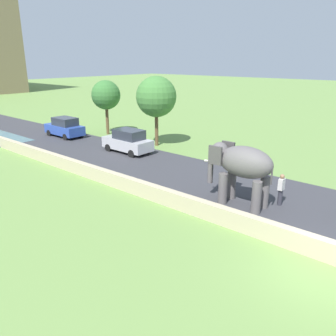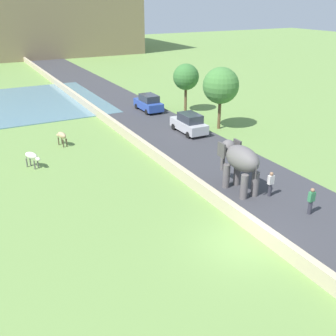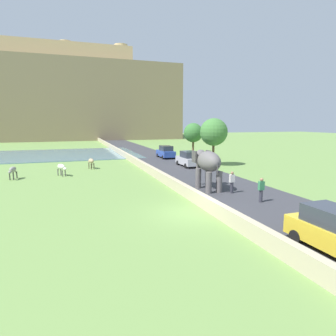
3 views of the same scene
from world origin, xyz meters
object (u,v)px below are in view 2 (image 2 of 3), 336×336
at_px(elephant, 240,160).
at_px(person_beside_elephant, 271,184).
at_px(person_trailing, 311,201).
at_px(car_blue, 149,103).
at_px(cow_white, 32,156).
at_px(car_silver, 189,123).
at_px(cow_tan, 62,136).

height_order(elephant, person_beside_elephant, elephant).
xyz_separation_m(elephant, person_trailing, (1.68, -4.29, -1.16)).
xyz_separation_m(elephant, car_blue, (3.15, 19.45, -1.14)).
bearing_deg(cow_white, car_silver, 5.94).
height_order(person_beside_elephant, car_silver, car_silver).
bearing_deg(person_beside_elephant, car_silver, 81.24).
xyz_separation_m(car_blue, cow_white, (-13.69, -9.72, -0.06)).
bearing_deg(car_silver, person_trailing, -95.45).
relative_size(person_beside_elephant, cow_white, 1.20).
bearing_deg(cow_tan, car_silver, -11.14).
relative_size(car_blue, car_silver, 1.00).
xyz_separation_m(car_blue, cow_tan, (-10.71, -6.19, -0.06)).
distance_m(elephant, person_trailing, 4.75).
bearing_deg(car_blue, car_silver, -90.00).
relative_size(car_silver, cow_white, 2.97).
relative_size(person_trailing, cow_tan, 1.15).
bearing_deg(person_trailing, person_beside_elephant, 100.29).
bearing_deg(car_silver, person_beside_elephant, -98.76).
relative_size(elephant, cow_white, 2.56).
height_order(person_beside_elephant, person_trailing, same).
bearing_deg(car_silver, cow_tan, 168.86).
bearing_deg(car_blue, cow_tan, -149.99).
xyz_separation_m(person_beside_elephant, cow_tan, (-8.75, 14.85, -0.04)).
bearing_deg(car_blue, elephant, -99.20).
bearing_deg(person_trailing, car_silver, 84.55).
bearing_deg(cow_white, elephant, -42.71).
xyz_separation_m(elephant, cow_tan, (-7.56, 13.26, -1.20)).
distance_m(car_blue, cow_tan, 12.37).
bearing_deg(person_trailing, cow_tan, 117.76).
xyz_separation_m(elephant, car_silver, (3.15, 11.15, -1.14)).
distance_m(elephant, cow_tan, 15.32).
height_order(elephant, cow_tan, elephant).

